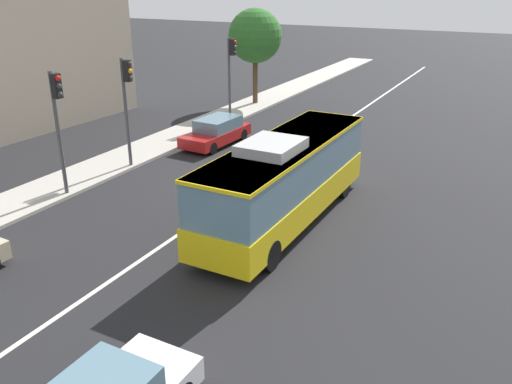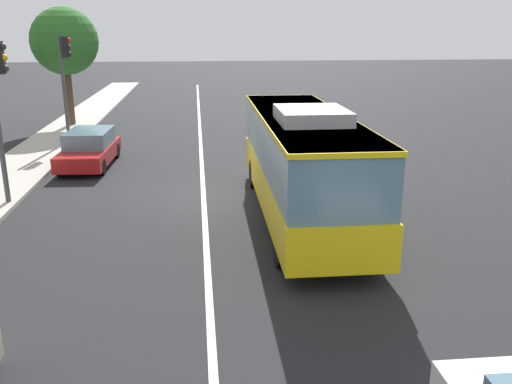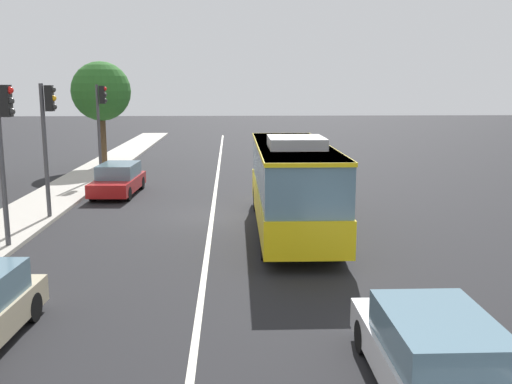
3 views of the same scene
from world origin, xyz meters
name	(u,v)px [view 1 (image 1 of 3)]	position (x,y,z in m)	size (l,w,h in m)	color
ground_plane	(250,186)	(0.00, 0.00, 0.00)	(160.00, 160.00, 0.00)	black
sidewalk_kerb	(121,160)	(0.00, 7.35, 0.07)	(80.00, 2.73, 0.14)	#B2ADA3
lane_centre_line	(250,186)	(0.00, 0.00, 0.01)	(76.00, 0.16, 0.01)	silver
transit_bus	(286,177)	(-2.65, -2.91, 1.81)	(10.02, 2.60, 3.46)	yellow
sedan_red	(217,132)	(4.72, 4.61, 0.72)	(4.58, 2.02, 1.46)	#B21919
traffic_light_near_corner	(58,113)	(-4.56, 6.16, 3.56)	(0.34, 0.62, 5.20)	#47474C
traffic_light_mid_block	(231,65)	(9.32, 6.30, 3.56)	(0.33, 0.62, 5.20)	#47474C
traffic_light_far_corner	(127,95)	(-0.48, 6.12, 3.56)	(0.33, 0.62, 5.20)	#47474C
street_tree_kerbside_left	(255,36)	(14.49, 7.37, 4.78)	(3.72, 3.72, 6.67)	#4C3823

